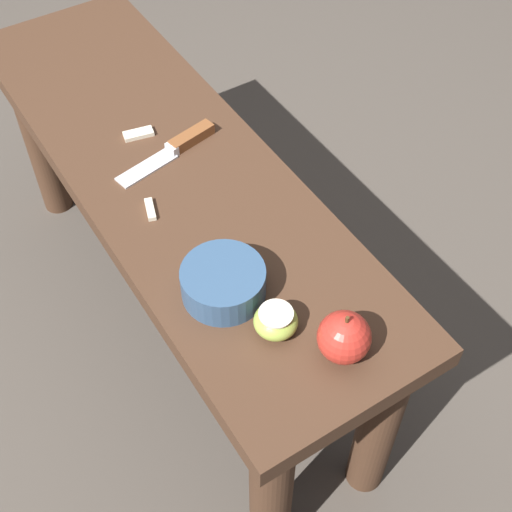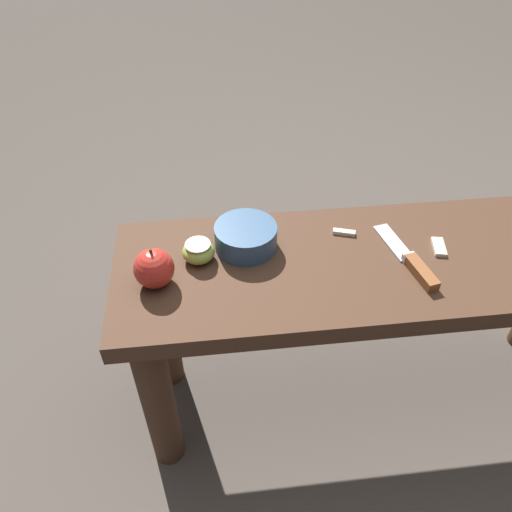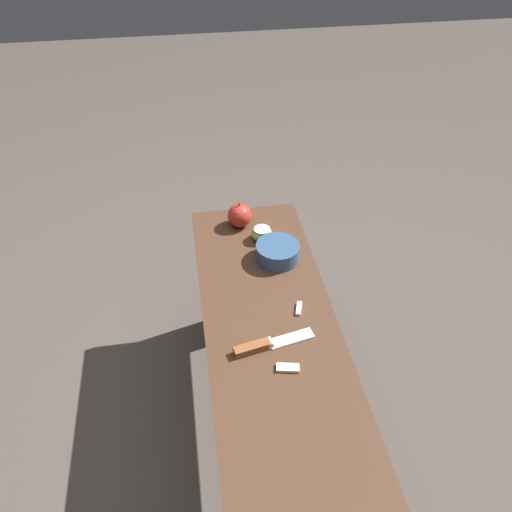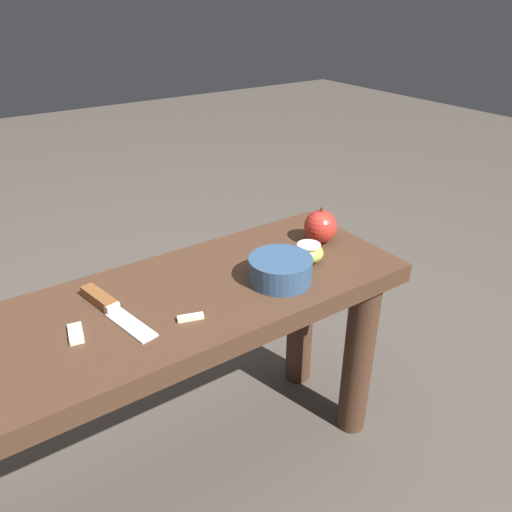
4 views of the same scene
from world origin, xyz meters
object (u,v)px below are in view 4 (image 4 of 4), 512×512
Objects in this scene: apple_whole at (321,227)px; apple_cut at (308,253)px; wooden_bench at (134,360)px; bowl at (280,270)px; knife at (107,305)px.

apple_whole reaches higher than apple_cut.
wooden_bench is 13.22× the size of apple_whole.
apple_cut is at bearing -163.07° from bowl.
apple_whole is (-0.49, 0.01, 0.03)m from knife.
apple_cut is 0.10m from bowl.
apple_whole is at bearing -154.07° from bowl.
wooden_bench is 0.12m from knife.
knife is (0.02, -0.03, 0.11)m from wooden_bench.
bowl reaches higher than apple_cut.
knife is at bearing -1.28° from apple_whole.
apple_cut is 0.51× the size of bowl.
bowl is (-0.31, 0.10, 0.02)m from knife.
knife is at bearing -54.63° from wooden_bench.
wooden_bench is 8.89× the size of bowl.
apple_whole is 0.20m from bowl.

